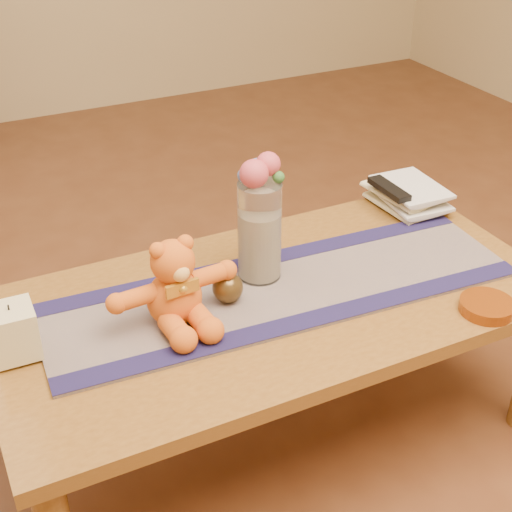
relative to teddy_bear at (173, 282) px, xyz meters
name	(u,v)px	position (x,y,z in m)	size (l,w,h in m)	color
floor	(272,428)	(0.26, -0.01, -0.56)	(5.50, 5.50, 0.00)	#4F2A16
coffee_table_top	(274,302)	(0.26, -0.01, -0.13)	(1.40, 0.70, 0.04)	brown
table_leg_bl	(7,377)	(-0.38, 0.28, -0.35)	(0.07, 0.07, 0.41)	brown
table_leg_br	(405,264)	(0.90, 0.28, -0.35)	(0.07, 0.07, 0.41)	brown
persian_runner	(282,290)	(0.28, 0.00, -0.11)	(1.20, 0.35, 0.01)	#16183F
runner_border_near	(308,320)	(0.28, -0.15, -0.10)	(1.20, 0.06, 0.00)	#191541
runner_border_far	(259,260)	(0.29, 0.14, -0.10)	(1.20, 0.06, 0.00)	#191541
teddy_bear	(173,282)	(0.00, 0.00, 0.00)	(0.30, 0.25, 0.20)	orange
pillar_candle	(14,332)	(-0.36, 0.03, -0.04)	(0.10, 0.10, 0.12)	beige
candle_wick	(8,307)	(-0.36, 0.03, 0.02)	(0.00, 0.00, 0.01)	black
glass_vase	(260,231)	(0.26, 0.08, 0.03)	(0.11, 0.11, 0.26)	silver
potpourri_fill	(260,245)	(0.26, 0.08, -0.01)	(0.09, 0.09, 0.18)	beige
rose_left	(254,174)	(0.24, 0.07, 0.19)	(0.07, 0.07, 0.07)	#BE4350
rose_right	(268,164)	(0.29, 0.08, 0.20)	(0.06, 0.06, 0.06)	#BE4350
blue_flower_back	(257,167)	(0.27, 0.11, 0.19)	(0.04, 0.04, 0.04)	#4E68A9
blue_flower_side	(245,176)	(0.23, 0.10, 0.18)	(0.04, 0.04, 0.04)	#4E68A9
leaf_sprig	(278,177)	(0.30, 0.06, 0.18)	(0.03, 0.03, 0.03)	#33662D
bronze_ball	(228,288)	(0.14, 0.01, -0.06)	(0.08, 0.08, 0.08)	#4A3618
book_bottom	(385,210)	(0.76, 0.23, -0.10)	(0.17, 0.22, 0.02)	beige
book_lower	(387,204)	(0.76, 0.23, -0.08)	(0.16, 0.22, 0.02)	beige
book_upper	(384,199)	(0.75, 0.23, -0.06)	(0.17, 0.22, 0.02)	beige
book_top	(388,193)	(0.76, 0.23, -0.04)	(0.16, 0.22, 0.02)	beige
tv_remote	(389,189)	(0.76, 0.22, -0.02)	(0.04, 0.16, 0.02)	black
amber_dish	(487,306)	(0.69, -0.30, -0.10)	(0.13, 0.13, 0.03)	#BF5914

